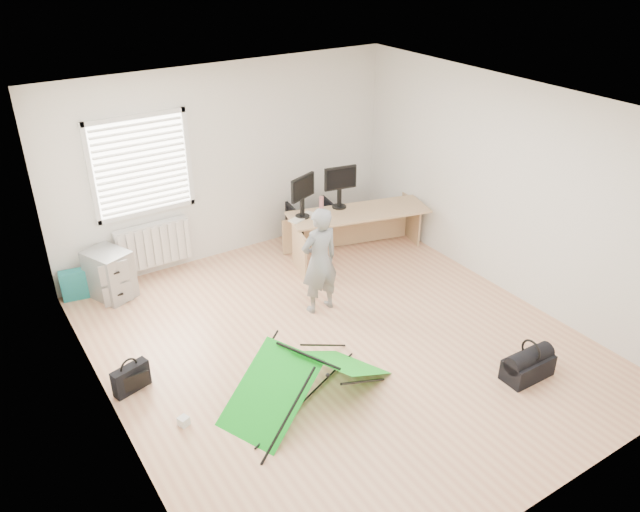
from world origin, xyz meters
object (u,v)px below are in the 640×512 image
laptop_bag (131,378)px  monitor_left (302,202)px  thermos (321,204)px  person (320,261)px  office_chair (313,223)px  duffel_bag (528,367)px  desk (358,233)px  monitor_right (339,193)px  storage_crate (377,221)px  kite (308,377)px  filing_cabinet (110,274)px

laptop_bag → monitor_left: bearing=10.0°
thermos → person: bearing=-123.8°
office_chair → duffel_bag: (0.19, -3.95, -0.18)m
desk → laptop_bag: desk is taller
thermos → monitor_right: bearing=-4.0°
monitor_right → person: size_ratio=0.35×
storage_crate → kite: bearing=-137.2°
monitor_left → monitor_right: monitor_right is taller
filing_cabinet → laptop_bag: filing_cabinet is taller
monitor_right → monitor_left: bearing=-169.6°
desk → kite: desk is taller
desk → thermos: size_ratio=8.95×
storage_crate → person: bearing=-144.2°
duffel_bag → person: bearing=116.8°
monitor_right → person: (-1.10, -1.20, -0.22)m
thermos → monitor_left: bearing=-176.6°
person → kite: 1.72m
monitor_left → monitor_right: bearing=-21.2°
person → filing_cabinet: bearing=-39.9°
filing_cabinet → duffel_bag: (3.21, -4.01, -0.20)m
storage_crate → thermos: bearing=-169.7°
person → duffel_bag: (1.13, -2.30, -0.56)m
kite → desk: bearing=21.7°
monitor_left → office_chair: bearing=24.1°
office_chair → kite: office_chair is taller
desk → kite: (-2.25, -2.26, -0.07)m
person → laptop_bag: size_ratio=3.48×
desk → thermos: thermos is taller
monitor_left → person: 1.31m
storage_crate → duffel_bag: size_ratio=0.98×
duffel_bag → monitor_left: bearing=101.1°
kite → storage_crate: 4.06m
person → storage_crate: size_ratio=2.54×
filing_cabinet → kite: bearing=-93.3°
desk → duffel_bag: 3.24m
desk → duffel_bag: bearing=-77.7°
kite → laptop_bag: bearing=119.8°
monitor_left → monitor_right: 0.61m
monitor_left → thermos: 0.34m
duffel_bag → filing_cabinet: bearing=129.4°
filing_cabinet → person: person is taller
thermos → kite: size_ratio=0.13×
monitor_left → laptop_bag: (-2.94, -1.44, -0.75)m
laptop_bag → duffel_bag: size_ratio=0.71×
filing_cabinet → kite: 3.22m
office_chair → storage_crate: (1.04, -0.22, -0.15)m
monitor_right → desk: bearing=-49.9°
monitor_left → duffel_bag: size_ratio=0.84×
desk → person: bearing=-129.0°
desk → office_chair: 0.79m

